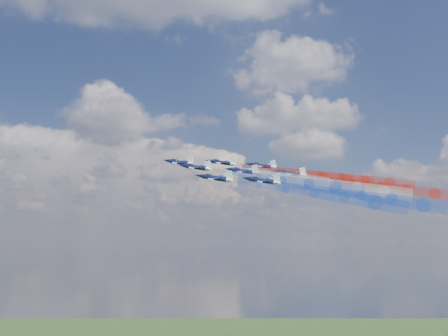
{
  "coord_description": "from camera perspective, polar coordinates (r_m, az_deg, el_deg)",
  "views": [
    {
      "loc": [
        -0.5,
        -149.08,
        144.32
      ],
      "look_at": [
        0.13,
        19.83,
        168.66
      ],
      "focal_mm": 41.64,
      "sensor_mm": 36.0,
      "label": 1
    }
  ],
  "objects": [
    {
      "name": "jet_lead",
      "position": [
        180.09,
        -4.93,
        0.63
      ],
      "size": [
        16.08,
        14.91,
        7.71
      ],
      "primitive_type": null,
      "rotation": [
        0.19,
        -0.21,
        1.11
      ],
      "color": "black"
    },
    {
      "name": "trail_outer_right",
      "position": [
        179.61,
        12.8,
        -0.92
      ],
      "size": [
        44.19,
        23.71,
        13.67
      ],
      "primitive_type": null,
      "rotation": [
        0.19,
        -0.21,
        1.11
      ],
      "color": "red"
    },
    {
      "name": "trail_inner_left",
      "position": [
        153.18,
        6.47,
        -1.3
      ],
      "size": [
        44.19,
        23.71,
        13.67
      ],
      "primitive_type": null,
      "rotation": [
        0.19,
        -0.21,
        1.11
      ],
      "color": "blue"
    },
    {
      "name": "jet_outer_left",
      "position": [
        148.03,
        -0.94,
        -1.12
      ],
      "size": [
        16.08,
        14.91,
        7.71
      ],
      "primitive_type": null,
      "rotation": [
        0.19,
        -0.21,
        1.11
      ],
      "color": "black"
    },
    {
      "name": "jet_center_third",
      "position": [
        168.73,
        2.06,
        -0.33
      ],
      "size": [
        16.08,
        14.91,
        7.71
      ],
      "primitive_type": null,
      "rotation": [
        0.19,
        -0.21,
        1.11
      ],
      "color": "black"
    },
    {
      "name": "trail_rear_right",
      "position": [
        166.02,
        16.76,
        -1.9
      ],
      "size": [
        44.19,
        23.71,
        13.67
      ],
      "primitive_type": null,
      "rotation": [
        0.19,
        -0.21,
        1.11
      ],
      "color": "red"
    },
    {
      "name": "jet_rear_left",
      "position": [
        153.31,
        4.25,
        -1.4
      ],
      "size": [
        16.08,
        14.91,
        7.71
      ],
      "primitive_type": null,
      "rotation": [
        0.19,
        -0.21,
        1.11
      ],
      "color": "black"
    },
    {
      "name": "jet_inner_left",
      "position": [
        164.65,
        -3.07,
        0.08
      ],
      "size": [
        16.08,
        14.91,
        7.71
      ],
      "primitive_type": null,
      "rotation": [
        0.19,
        -0.21,
        1.11
      ],
      "color": "black"
    },
    {
      "name": "trail_lead",
      "position": [
        167.5,
        3.63,
        -0.59
      ],
      "size": [
        44.19,
        23.71,
        13.67
      ],
      "primitive_type": null,
      "rotation": [
        0.19,
        -0.21,
        1.11
      ],
      "color": "white"
    },
    {
      "name": "trail_rear_left",
      "position": [
        145.68,
        14.91,
        -2.93
      ],
      "size": [
        44.19,
        23.71,
        13.67
      ],
      "primitive_type": null,
      "rotation": [
        0.19,
        -0.21,
        1.11
      ],
      "color": "blue"
    },
    {
      "name": "trail_center_third",
      "position": [
        159.7,
        11.61,
        -1.68
      ],
      "size": [
        44.19,
        23.71,
        13.67
      ],
      "primitive_type": null,
      "rotation": [
        0.19,
        -0.21,
        1.11
      ],
      "color": "white"
    },
    {
      "name": "jet_inner_right",
      "position": [
        183.76,
        -0.26,
        0.6
      ],
      "size": [
        16.08,
        14.91,
        7.71
      ],
      "primitive_type": null,
      "rotation": [
        0.19,
        -0.21,
        1.11
      ],
      "color": "black"
    },
    {
      "name": "trail_inner_right",
      "position": [
        173.35,
        8.37,
        -0.58
      ],
      "size": [
        44.19,
        23.71,
        13.67
      ],
      "primitive_type": null,
      "rotation": [
        0.19,
        -0.21,
        1.11
      ],
      "color": "red"
    },
    {
      "name": "trail_outer_left",
      "position": [
        137.93,
        9.88,
        -2.74
      ],
      "size": [
        44.19,
        23.71,
        13.67
      ],
      "primitive_type": null,
      "rotation": [
        0.19,
        -0.21,
        1.11
      ],
      "color": "blue"
    },
    {
      "name": "jet_outer_right",
      "position": [
        187.88,
        4.19,
        0.25
      ],
      "size": [
        16.08,
        14.91,
        7.71
      ],
      "primitive_type": null,
      "rotation": [
        0.19,
        -0.21,
        1.11
      ],
      "color": "black"
    },
    {
      "name": "jet_rear_right",
      "position": [
        172.52,
        7.25,
        -0.6
      ],
      "size": [
        16.08,
        14.91,
        7.71
      ],
      "primitive_type": null,
      "rotation": [
        0.19,
        -0.21,
        1.11
      ],
      "color": "black"
    }
  ]
}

